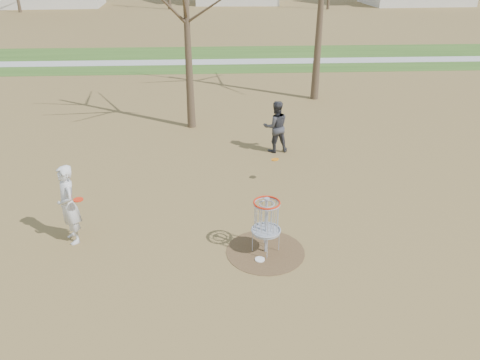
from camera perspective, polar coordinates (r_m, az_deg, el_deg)
The scene contains 9 objects.
ground at distance 10.82m, azimuth 3.11°, elevation -8.71°, with size 160.00×160.00×0.00m, color brown.
green_band at distance 30.45m, azimuth -1.08°, elevation 14.61°, with size 160.00×8.00×0.01m, color #2D5119.
footpath at distance 29.47m, azimuth -1.01°, elevation 14.23°, with size 160.00×1.50×0.01m, color #9E9E99.
dirt_circle at distance 10.82m, azimuth 3.11°, elevation -8.69°, with size 1.80×1.80×0.01m, color #47331E.
player_standing at distance 11.39m, azimuth -20.21°, elevation -2.86°, with size 0.70×0.46×1.92m, color silver.
player_throwing at distance 15.75m, azimuth 4.39°, elevation 6.51°, with size 0.86×0.67×1.76m, color #343439.
disc_grounded at distance 10.54m, azimuth 2.44°, elevation -9.65°, with size 0.22×0.22×0.02m, color white.
discs_in_play at distance 12.07m, azimuth -5.61°, elevation 0.49°, with size 5.00×3.24×0.51m.
disc_golf_basket at distance 10.32m, azimuth 3.24°, elevation -4.56°, with size 0.64×0.64×1.35m.
Camera 1 is at (-1.06, -8.79, 6.21)m, focal length 35.00 mm.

